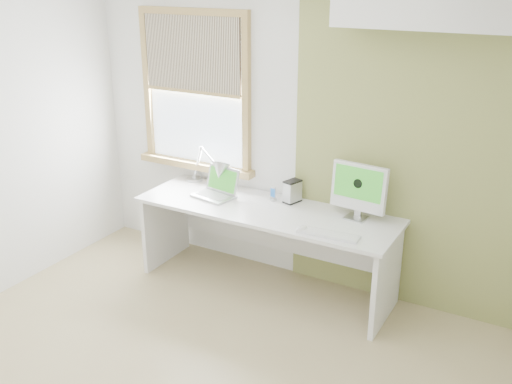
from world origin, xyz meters
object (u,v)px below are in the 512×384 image
Objects in this scene: desk_lamp at (215,171)px; laptop at (217,189)px; desk at (269,227)px; imac at (359,188)px; external_drive at (292,191)px.

laptop is at bearing -48.38° from desk_lamp.
desk is 5.69× the size of laptop.
imac is at bearing 1.96° from desk_lamp.
laptop reaches higher than desk.
laptop is 1.24m from imac.
desk is at bearing -7.45° from desk_lamp.
imac reaches higher than laptop.
external_drive is (0.63, 0.18, 0.04)m from laptop.
laptop is at bearing -163.77° from external_drive.
desk_lamp reaches higher than desk.
external_drive is at bearing 16.23° from laptop.
laptop is (0.08, -0.09, -0.13)m from desk_lamp.
desk is 0.70m from desk_lamp.
desk_lamp is at bearing -172.42° from external_drive.
laptop reaches higher than external_drive.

